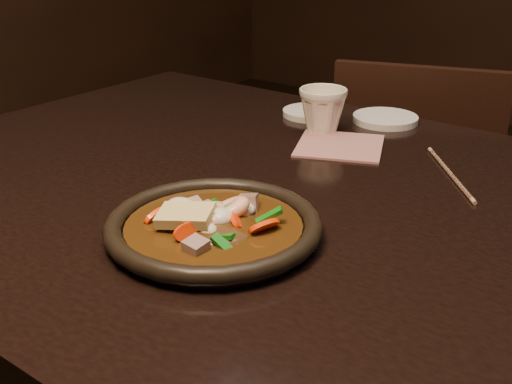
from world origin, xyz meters
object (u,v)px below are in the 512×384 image
Objects in this scene: chair at (412,207)px; plate at (214,227)px; tea_cup at (323,109)px; table at (369,270)px.

plate is (0.10, -0.86, 0.32)m from chair.
tea_cup reaches higher than plate.
table is 0.23m from plate.
plate reaches higher than table.
chair is 0.92m from plate.
tea_cup is at bearing 70.55° from chair.
tea_cup is at bearing 132.40° from table.
chair is at bearing 96.83° from plate.
table is 6.07× the size of plate.
chair is 3.11× the size of plate.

